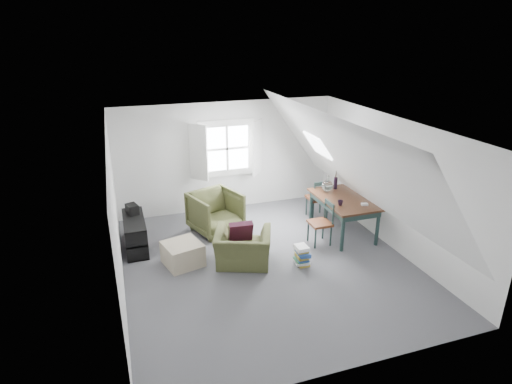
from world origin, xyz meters
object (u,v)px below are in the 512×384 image
object	(u,v)px
dining_table	(343,203)
dining_chair_far	(318,198)
armchair_far	(216,231)
media_shelf	(135,235)
armchair_near	(243,263)
magazine_stack	(302,255)
ottoman	(183,254)
dining_chair_near	(322,222)

from	to	relation	value
dining_table	dining_chair_far	distance (m)	0.90
armchair_far	media_shelf	distance (m)	1.68
dining_chair_far	media_shelf	xyz separation A→B (m)	(-3.96, -0.19, -0.20)
armchair_far	dining_table	size ratio (longest dim) A/B	0.61
armchair_far	dining_chair_far	bearing A→B (deg)	-20.77
armchair_near	armchair_far	size ratio (longest dim) A/B	1.04
media_shelf	magazine_stack	distance (m)	3.20
armchair_far	ottoman	bearing A→B (deg)	-147.50
magazine_stack	dining_chair_far	bearing A→B (deg)	56.52
dining_table	dining_chair_near	xyz separation A→B (m)	(-0.62, -0.27, -0.22)
armchair_far	magazine_stack	xyz separation A→B (m)	(1.14, -1.83, 0.18)
media_shelf	magazine_stack	xyz separation A→B (m)	(2.78, -1.59, -0.09)
ottoman	magazine_stack	bearing A→B (deg)	-19.13
dining_table	armchair_far	bearing A→B (deg)	154.95
dining_chair_near	magazine_stack	bearing A→B (deg)	-56.69
armchair_far	ottoman	xyz separation A→B (m)	(-0.88, -1.13, 0.21)
armchair_near	dining_chair_far	size ratio (longest dim) A/B	1.08
ottoman	dining_chair_near	distance (m)	2.73
armchair_far	dining_chair_near	size ratio (longest dim) A/B	1.08
armchair_near	ottoman	size ratio (longest dim) A/B	1.57
armchair_near	ottoman	world-z (taller)	ottoman
armchair_far	dining_table	xyz separation A→B (m)	(2.45, -0.92, 0.67)
dining_table	ottoman	bearing A→B (deg)	179.12
ottoman	dining_chair_near	bearing A→B (deg)	-1.27
media_shelf	dining_table	bearing A→B (deg)	-12.15
dining_chair_far	magazine_stack	bearing A→B (deg)	60.20
armchair_near	ottoman	bearing A→B (deg)	3.19
dining_chair_near	media_shelf	xyz separation A→B (m)	(-3.48, 0.95, -0.18)
dining_table	media_shelf	size ratio (longest dim) A/B	1.31
armchair_far	dining_chair_near	distance (m)	2.23
armchair_far	dining_chair_near	bearing A→B (deg)	-52.52
dining_chair_near	magazine_stack	distance (m)	0.98
ottoman	media_shelf	distance (m)	1.17
ottoman	dining_chair_far	size ratio (longest dim) A/B	0.69
dining_table	armchair_near	bearing A→B (deg)	-171.18
dining_chair_far	media_shelf	size ratio (longest dim) A/B	0.77
dining_chair_far	dining_chair_near	distance (m)	1.24
ottoman	dining_chair_far	distance (m)	3.39
dining_table	dining_chair_near	world-z (taller)	dining_chair_near
armchair_near	dining_chair_far	xyz separation A→B (m)	(2.17, 1.41, 0.47)
armchair_near	armchair_far	bearing A→B (deg)	-63.06
armchair_near	media_shelf	xyz separation A→B (m)	(-1.79, 1.22, 0.27)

